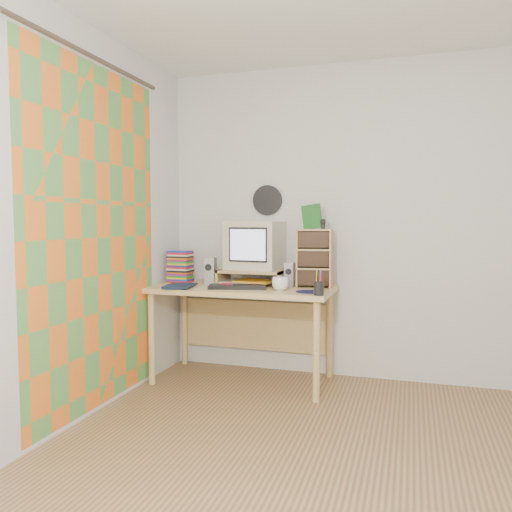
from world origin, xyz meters
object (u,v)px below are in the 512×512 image
Objects in this scene: crt_monitor at (254,245)px; mug at (280,284)px; desk at (245,302)px; cd_rack at (314,258)px; dvd_stack at (180,266)px; keyboard at (237,287)px; diary at (167,284)px.

crt_monitor is 3.32× the size of mug.
desk is 0.46m from crt_monitor.
desk is at bearing 179.40° from cd_rack.
mug is (0.34, -0.21, 0.18)m from desk.
dvd_stack is (-0.62, -0.06, -0.18)m from crt_monitor.
mug is (0.92, -0.23, -0.08)m from dvd_stack.
dvd_stack is (-0.59, 0.24, 0.12)m from keyboard.
dvd_stack is at bearing -170.38° from crt_monitor.
cd_rack is (0.53, 0.27, 0.21)m from keyboard.
diary is at bearing -150.70° from desk.
desk is 3.13× the size of cd_rack.
desk is at bearing 79.18° from keyboard.
dvd_stack is at bearing 89.24° from diary.
cd_rack reaches higher than mug.
mug is (-0.20, -0.26, -0.18)m from cd_rack.
desk is at bearing 149.00° from mug.
diary is (-0.53, -0.30, 0.16)m from desk.
dvd_stack is at bearing 143.43° from keyboard.
crt_monitor is (0.05, 0.09, 0.45)m from desk.
keyboard reaches higher than desk.
diary is (0.05, -0.33, -0.11)m from dvd_stack.
diary reaches higher than keyboard.
keyboard is at bearing -92.14° from crt_monitor.
crt_monitor reaches higher than mug.
crt_monitor is 0.95× the size of keyboard.
desk is 0.65m from cd_rack.
diary is (-0.54, -0.08, 0.01)m from keyboard.
keyboard is at bearing -19.95° from dvd_stack.
dvd_stack reaches higher than diary.
mug is at bearing -12.48° from keyboard.
cd_rack is at bearing 52.78° from mug.
dvd_stack is 1.12m from cd_rack.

